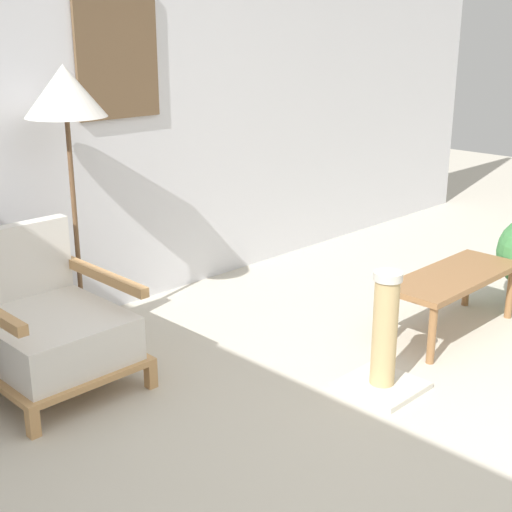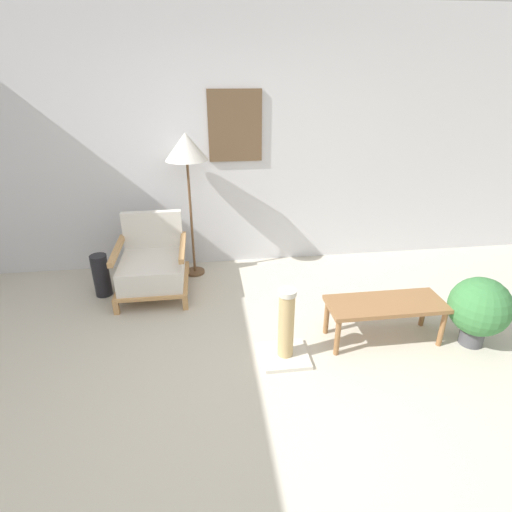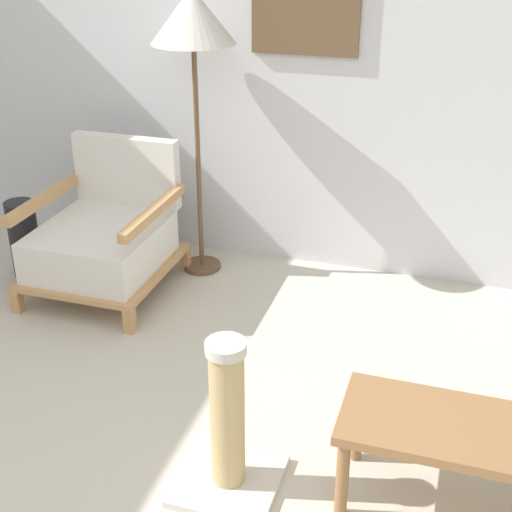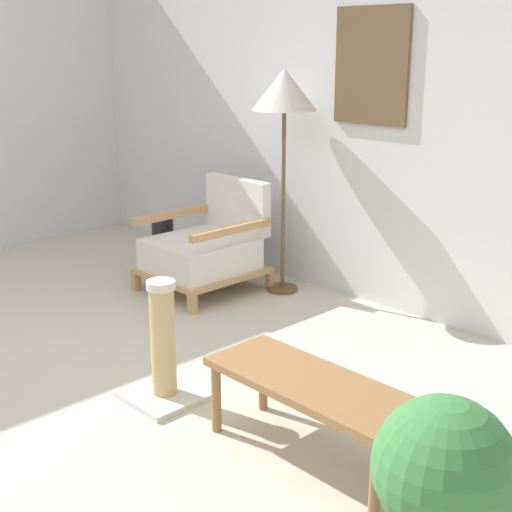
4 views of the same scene
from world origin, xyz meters
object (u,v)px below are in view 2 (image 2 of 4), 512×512
object	(u,v)px
armchair	(153,265)
vase	(101,275)
floor_lamp	(186,151)
scratching_post	(286,333)
potted_plant	(479,308)
coffee_table	(385,307)

from	to	relation	value
armchair	vase	distance (m)	0.52
floor_lamp	scratching_post	bearing A→B (deg)	-65.36
floor_lamp	potted_plant	bearing A→B (deg)	-34.88
floor_lamp	scratching_post	distance (m)	2.06
coffee_table	vase	size ratio (longest dim) A/B	2.21
floor_lamp	potted_plant	world-z (taller)	floor_lamp
scratching_post	armchair	bearing A→B (deg)	132.89
armchair	coffee_table	distance (m)	2.25
coffee_table	potted_plant	xyz separation A→B (m)	(0.72, -0.16, 0.03)
vase	potted_plant	xyz separation A→B (m)	(3.21, -1.24, 0.13)
armchair	scratching_post	size ratio (longest dim) A/B	1.25
floor_lamp	scratching_post	xyz separation A→B (m)	(0.72, -1.57, -1.12)
potted_plant	scratching_post	xyz separation A→B (m)	(-1.57, 0.03, -0.12)
floor_lamp	armchair	bearing A→B (deg)	-138.20
floor_lamp	potted_plant	distance (m)	2.97
floor_lamp	scratching_post	size ratio (longest dim) A/B	2.50
armchair	floor_lamp	world-z (taller)	floor_lamp
armchair	scratching_post	world-z (taller)	armchair
vase	potted_plant	world-z (taller)	potted_plant
coffee_table	vase	distance (m)	2.71
armchair	coffee_table	bearing A→B (deg)	-28.63
armchair	scratching_post	bearing A→B (deg)	-47.11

